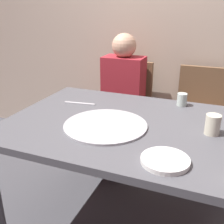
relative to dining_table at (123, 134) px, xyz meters
name	(u,v)px	position (x,y,z in m)	size (l,w,h in m)	color
ground_plane	(122,221)	(0.00, 0.00, -0.67)	(8.00, 8.00, 0.00)	#424247
back_wall	(169,16)	(0.00, 1.18, 0.63)	(6.00, 0.10, 2.60)	#BCA893
dining_table	(123,134)	(0.00, 0.00, 0.00)	(1.37, 1.01, 0.75)	#4C4C51
pizza_tray	(105,125)	(-0.08, -0.10, 0.08)	(0.48, 0.48, 0.01)	#ADADB2
tumbler_near	(182,100)	(0.28, 0.41, 0.12)	(0.07, 0.07, 0.09)	#B7C6BC
wine_glass	(213,125)	(0.49, 0.02, 0.13)	(0.08, 0.08, 0.11)	beige
plate_stack	(165,160)	(0.32, -0.35, 0.09)	(0.21, 0.21, 0.02)	white
table_knife	(80,103)	(-0.39, 0.18, 0.08)	(0.22, 0.02, 0.01)	#B7B7BC
chair_left	(125,104)	(-0.30, 0.91, -0.16)	(0.44, 0.44, 0.90)	brown
chair_right	(200,114)	(0.39, 0.91, -0.16)	(0.44, 0.44, 0.90)	brown
guest_in_sweater	(120,96)	(-0.30, 0.76, -0.03)	(0.36, 0.56, 1.17)	maroon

